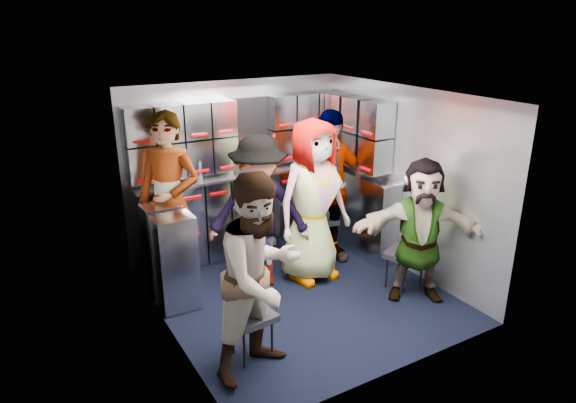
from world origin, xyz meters
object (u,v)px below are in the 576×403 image
jump_seat_near_left (252,318)px  jump_seat_center (303,241)px  attendant_arc_b (259,212)px  jump_seat_mid_right (318,221)px  jump_seat_mid_left (252,240)px  attendant_arc_a (261,276)px  attendant_standing (170,202)px  attendant_arc_e (420,231)px  jump_seat_near_right (405,256)px  attendant_arc_d (327,188)px  attendant_arc_c (313,201)px

jump_seat_near_left → jump_seat_center: bearing=43.2°
attendant_arc_b → jump_seat_mid_right: bearing=47.1°
jump_seat_near_left → jump_seat_mid_left: bearing=63.2°
jump_seat_mid_right → attendant_arc_a: 2.34m
jump_seat_near_left → attendant_standing: 1.71m
attendant_arc_a → attendant_arc_e: (1.94, 0.23, -0.11)m
jump_seat_near_right → attendant_arc_d: bearing=107.0°
attendant_arc_d → attendant_arc_e: (0.32, -1.21, -0.17)m
jump_seat_mid_left → attendant_arc_a: bearing=-114.0°
jump_seat_near_right → attendant_standing: bearing=146.7°
jump_seat_mid_left → jump_seat_center: 0.60m
jump_seat_mid_right → attendant_standing: attendant_standing is taller
attendant_arc_c → attendant_arc_d: bearing=31.9°
jump_seat_mid_right → attendant_arc_b: bearing=-162.8°
jump_seat_mid_right → attendant_arc_c: bearing=-129.6°
jump_seat_mid_left → attendant_arc_e: size_ratio=0.33×
jump_seat_near_left → jump_seat_mid_right: 2.17m
attendant_standing → attendant_arc_e: (2.09, -1.55, -0.20)m
attendant_arc_d → attendant_arc_a: bearing=-138.7°
jump_seat_mid_left → attendant_arc_d: attendant_arc_d is taller
attendant_arc_a → attendant_arc_b: (0.67, 1.33, -0.02)m
attendant_arc_b → jump_seat_near_right: bearing=-6.1°
jump_seat_center → attendant_arc_b: 0.74m
jump_seat_near_right → attendant_arc_c: 1.14m
jump_seat_center → jump_seat_mid_right: size_ratio=0.84×
attendant_standing → attendant_arc_c: bearing=21.3°
jump_seat_mid_left → jump_seat_mid_right: jump_seat_mid_left is taller
jump_seat_center → jump_seat_near_left: bearing=-136.8°
attendant_arc_c → attendant_arc_d: attendant_arc_d is taller
attendant_arc_b → attendant_arc_a: bearing=-86.9°
jump_seat_mid_left → attendant_arc_b: attendant_arc_b is taller
jump_seat_near_left → attendant_standing: bearing=95.3°
jump_seat_near_right → attendant_arc_e: size_ratio=0.33×
jump_seat_mid_left → attendant_arc_d: (0.95, -0.07, 0.47)m
attendant_arc_d → attendant_arc_c: bearing=-143.8°
jump_seat_near_right → attendant_arc_b: (-1.27, 0.92, 0.44)m
jump_seat_center → jump_seat_mid_right: (0.39, 0.29, 0.07)m
jump_seat_center → jump_seat_mid_right: bearing=36.6°
jump_seat_mid_left → jump_seat_near_left: bearing=-116.8°
jump_seat_mid_left → jump_seat_near_right: jump_seat_mid_left is taller
jump_seat_near_right → attendant_arc_b: attendant_arc_b is taller
attendant_standing → jump_seat_mid_right: bearing=40.5°
attendant_arc_b → attendant_arc_c: bearing=12.9°
attendant_arc_a → attendant_arc_e: attendant_arc_a is taller
jump_seat_near_left → attendant_arc_e: size_ratio=0.28×
jump_seat_center → attendant_arc_b: attendant_arc_b is taller
jump_seat_center → attendant_arc_e: size_ratio=0.27×
jump_seat_center → attendant_arc_e: attendant_arc_e is taller
jump_seat_near_left → attendant_arc_b: size_ratio=0.25×
jump_seat_mid_right → jump_seat_mid_left: bearing=-173.2°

